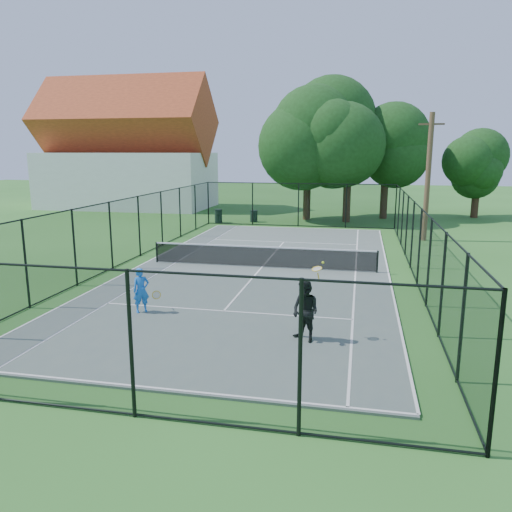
% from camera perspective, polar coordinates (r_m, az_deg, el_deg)
% --- Properties ---
extents(ground, '(120.00, 120.00, 0.00)m').
position_cam_1_polar(ground, '(22.30, 0.69, -1.42)').
color(ground, '#285C1F').
extents(tennis_court, '(11.00, 24.00, 0.06)m').
position_cam_1_polar(tennis_court, '(22.30, 0.69, -1.35)').
color(tennis_court, '#52615C').
rests_on(tennis_court, ground).
extents(tennis_net, '(10.08, 0.08, 0.95)m').
position_cam_1_polar(tennis_net, '(22.18, 0.70, 0.03)').
color(tennis_net, black).
rests_on(tennis_net, tennis_court).
extents(fence, '(13.10, 26.10, 3.00)m').
position_cam_1_polar(fence, '(22.01, 0.70, 2.38)').
color(fence, black).
rests_on(fence, ground).
extents(tree_near_left, '(7.59, 7.59, 9.90)m').
position_cam_1_polar(tree_near_left, '(38.32, 5.97, 13.26)').
color(tree_near_left, '#332114').
rests_on(tree_near_left, ground).
extents(tree_near_mid, '(6.08, 6.08, 7.96)m').
position_cam_1_polar(tree_near_mid, '(37.39, 10.52, 11.33)').
color(tree_near_mid, '#332114').
rests_on(tree_near_mid, ground).
extents(tree_near_right, '(5.59, 5.59, 7.72)m').
position_cam_1_polar(tree_near_right, '(39.92, 14.66, 11.18)').
color(tree_near_right, '#332114').
rests_on(tree_near_right, ground).
extents(tree_far_right, '(4.48, 4.48, 5.93)m').
position_cam_1_polar(tree_far_right, '(42.88, 24.03, 8.91)').
color(tree_far_right, '#332114').
rests_on(tree_far_right, ground).
extents(building, '(15.30, 8.15, 11.87)m').
position_cam_1_polar(building, '(48.20, -14.53, 11.27)').
color(building, silver).
rests_on(building, ground).
extents(trash_bin_left, '(0.58, 0.58, 0.98)m').
position_cam_1_polar(trash_bin_left, '(36.75, -4.32, 4.60)').
color(trash_bin_left, black).
rests_on(trash_bin_left, ground).
extents(trash_bin_right, '(0.58, 0.58, 0.87)m').
position_cam_1_polar(trash_bin_right, '(36.97, -0.25, 4.59)').
color(trash_bin_right, black).
rests_on(trash_bin_right, ground).
extents(utility_pole, '(1.40, 0.30, 7.28)m').
position_cam_1_polar(utility_pole, '(30.56, 19.06, 8.56)').
color(utility_pole, '#4C3823').
rests_on(utility_pole, ground).
extents(player_blue, '(0.90, 0.60, 1.44)m').
position_cam_1_polar(player_blue, '(16.38, -12.98, -3.85)').
color(player_blue, blue).
rests_on(player_blue, tennis_court).
extents(player_black, '(1.03, 0.99, 2.17)m').
position_cam_1_polar(player_black, '(13.62, 5.68, -6.29)').
color(player_black, black).
rests_on(player_black, tennis_court).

